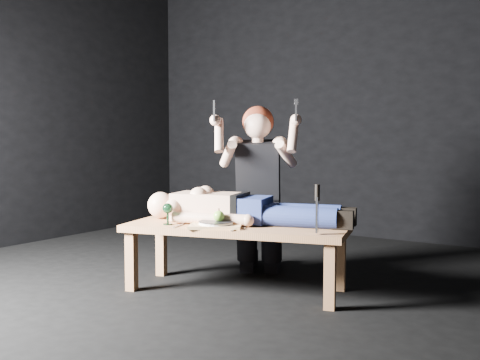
{
  "coord_description": "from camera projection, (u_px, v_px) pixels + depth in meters",
  "views": [
    {
      "loc": [
        2.23,
        -3.08,
        1.01
      ],
      "look_at": [
        0.21,
        0.04,
        0.75
      ],
      "focal_mm": 41.11,
      "sensor_mm": 36.0,
      "label": 1
    }
  ],
  "objects": [
    {
      "name": "back_wall",
      "position": [
        349.0,
        96.0,
        5.85
      ],
      "size": [
        5.0,
        0.0,
        5.0
      ],
      "primitive_type": "plane",
      "rotation": [
        1.57,
        0.0,
        0.0
      ],
      "color": "black",
      "rests_on": "ground"
    },
    {
      "name": "carving_knife",
      "position": [
        317.0,
        209.0,
        3.31
      ],
      "size": [
        0.05,
        0.05,
        0.3
      ],
      "primitive_type": null,
      "rotation": [
        0.0,
        0.0,
        0.25
      ],
      "color": "#B2B2B7",
      "rests_on": "table"
    },
    {
      "name": "ground",
      "position": [
        212.0,
        286.0,
        3.86
      ],
      "size": [
        5.0,
        5.0,
        0.0
      ],
      "primitive_type": "plane",
      "color": "black",
      "rests_on": "ground"
    },
    {
      "name": "serving_tray",
      "position": [
        216.0,
        226.0,
        3.59
      ],
      "size": [
        0.41,
        0.37,
        0.02
      ],
      "primitive_type": "cube",
      "rotation": [
        0.0,
        0.0,
        0.49
      ],
      "color": "tan",
      "rests_on": "table"
    },
    {
      "name": "fork_flat",
      "position": [
        179.0,
        226.0,
        3.64
      ],
      "size": [
        0.06,
        0.16,
        0.01
      ],
      "primitive_type": "cube",
      "rotation": [
        0.0,
        0.0,
        0.27
      ],
      "color": "#B2B2B7",
      "rests_on": "table"
    },
    {
      "name": "apple",
      "position": [
        219.0,
        216.0,
        3.59
      ],
      "size": [
        0.07,
        0.07,
        0.07
      ],
      "primitive_type": "sphere",
      "color": "#6DA934",
      "rests_on": "plate"
    },
    {
      "name": "spoon_flat",
      "position": [
        238.0,
        227.0,
        3.59
      ],
      "size": [
        0.15,
        0.07,
        0.01
      ],
      "primitive_type": "cube",
      "rotation": [
        0.0,
        0.0,
        1.19
      ],
      "color": "#B2B2B7",
      "rests_on": "table"
    },
    {
      "name": "knife_flat",
      "position": [
        236.0,
        229.0,
        3.5
      ],
      "size": [
        0.05,
        0.16,
        0.01
      ],
      "primitive_type": "cube",
      "rotation": [
        0.0,
        0.0,
        0.22
      ],
      "color": "#B2B2B7",
      "rests_on": "table"
    },
    {
      "name": "plate",
      "position": [
        216.0,
        223.0,
        3.59
      ],
      "size": [
        0.3,
        0.3,
        0.02
      ],
      "primitive_type": "cylinder",
      "rotation": [
        0.0,
        0.0,
        0.49
      ],
      "color": "white",
      "rests_on": "serving_tray"
    },
    {
      "name": "lying_man",
      "position": [
        247.0,
        205.0,
        3.78
      ],
      "size": [
        1.45,
        0.76,
        0.24
      ],
      "primitive_type": null,
      "rotation": [
        0.0,
        0.0,
        0.25
      ],
      "color": "#D1A388",
      "rests_on": "table"
    },
    {
      "name": "kneeling_woman",
      "position": [
        259.0,
        188.0,
        4.18
      ],
      "size": [
        0.96,
        1.0,
        1.31
      ],
      "primitive_type": null,
      "rotation": [
        0.0,
        0.0,
        0.44
      ],
      "color": "black",
      "rests_on": "ground"
    },
    {
      "name": "goblet",
      "position": [
        168.0,
        214.0,
        3.7
      ],
      "size": [
        0.09,
        0.09,
        0.15
      ],
      "primitive_type": null,
      "rotation": [
        0.0,
        0.0,
        0.25
      ],
      "color": "black",
      "rests_on": "table"
    },
    {
      "name": "table",
      "position": [
        236.0,
        258.0,
        3.72
      ],
      "size": [
        1.59,
        0.92,
        0.45
      ],
      "primitive_type": "cube",
      "rotation": [
        0.0,
        0.0,
        0.25
      ],
      "color": "#AA6E45",
      "rests_on": "ground"
    }
  ]
}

